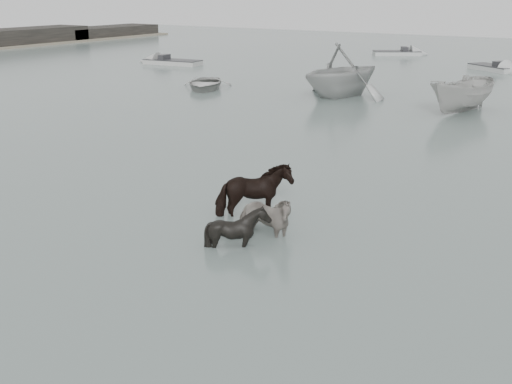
% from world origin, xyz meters
% --- Properties ---
extents(ground, '(140.00, 140.00, 0.00)m').
position_xyz_m(ground, '(0.00, 0.00, 0.00)').
color(ground, '#505F5A').
rests_on(ground, ground).
extents(pony_pinto, '(1.75, 0.83, 1.46)m').
position_xyz_m(pony_pinto, '(0.35, -0.21, 0.73)').
color(pony_pinto, black).
rests_on(pony_pinto, ground).
extents(pony_dark, '(1.85, 2.02, 1.70)m').
position_xyz_m(pony_dark, '(-0.58, 0.84, 0.85)').
color(pony_dark, black).
rests_on(pony_dark, ground).
extents(pony_black, '(1.35, 1.23, 1.38)m').
position_xyz_m(pony_black, '(0.19, -1.14, 0.69)').
color(pony_black, black).
rests_on(pony_black, ground).
extents(rowboat_lead, '(4.58, 5.07, 0.86)m').
position_xyz_m(rowboat_lead, '(-15.23, 18.27, 0.43)').
color(rowboat_lead, '#A6A6A2').
rests_on(rowboat_lead, ground).
extents(rowboat_trail, '(6.44, 6.99, 3.08)m').
position_xyz_m(rowboat_trail, '(-7.06, 20.13, 1.54)').
color(rowboat_trail, '#A0A3A0').
rests_on(rowboat_trail, ground).
extents(boat_small, '(2.96, 5.14, 1.87)m').
position_xyz_m(boat_small, '(-0.01, 18.82, 0.94)').
color(boat_small, '#A4A4A0').
rests_on(boat_small, ground).
extents(skiff_outer, '(6.58, 2.33, 0.75)m').
position_xyz_m(skiff_outer, '(-24.98, 27.12, 0.38)').
color(skiff_outer, '#A4A4A0').
rests_on(skiff_outer, ground).
extents(skiff_mid, '(5.31, 4.42, 0.75)m').
position_xyz_m(skiff_mid, '(-2.57, 36.75, 0.38)').
color(skiff_mid, '#A2A5A3').
rests_on(skiff_mid, ground).
extents(skiff_far, '(5.70, 4.36, 0.75)m').
position_xyz_m(skiff_far, '(-12.59, 43.61, 0.38)').
color(skiff_far, '#A5A8A5').
rests_on(skiff_far, ground).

